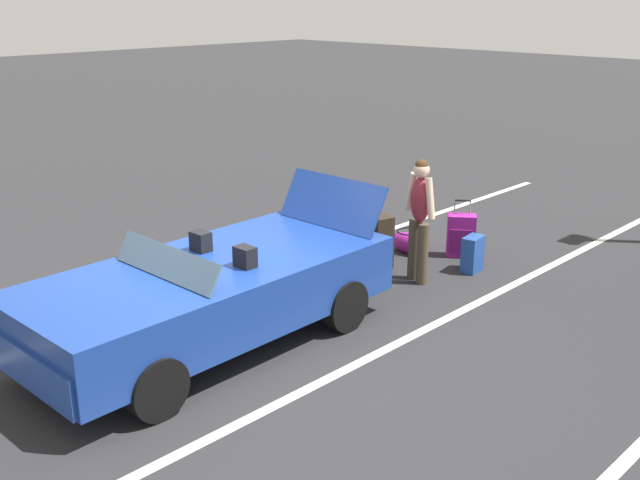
% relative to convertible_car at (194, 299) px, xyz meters
% --- Properties ---
extents(ground_plane, '(80.00, 80.00, 0.00)m').
position_rel_convertible_car_xyz_m(ground_plane, '(-0.20, -0.00, -0.59)').
color(ground_plane, '#28282B').
extents(lot_line_near, '(18.00, 0.12, 0.01)m').
position_rel_convertible_car_xyz_m(lot_line_near, '(-0.20, -1.25, -0.59)').
color(lot_line_near, silver).
rests_on(lot_line_near, ground_plane).
extents(lot_line_mid, '(18.00, 0.12, 0.01)m').
position_rel_convertible_car_xyz_m(lot_line_mid, '(-0.20, 1.45, -0.59)').
color(lot_line_mid, silver).
rests_on(lot_line_mid, ground_plane).
extents(convertible_car, '(4.24, 1.90, 1.51)m').
position_rel_convertible_car_xyz_m(convertible_car, '(0.00, 0.00, 0.00)').
color(convertible_car, navy).
rests_on(convertible_car, ground_plane).
extents(suitcase_large_black, '(0.40, 0.54, 0.96)m').
position_rel_convertible_car_xyz_m(suitcase_large_black, '(-3.37, -0.34, -0.22)').
color(suitcase_large_black, '#2D2319').
rests_on(suitcase_large_black, ground_plane).
extents(suitcase_medium_bright, '(0.43, 0.46, 0.83)m').
position_rel_convertible_car_xyz_m(suitcase_medium_bright, '(-4.52, 0.28, -0.28)').
color(suitcase_medium_bright, '#991E8C').
rests_on(suitcase_medium_bright, ground_plane).
extents(suitcase_small_carryon, '(0.36, 0.25, 0.50)m').
position_rel_convertible_car_xyz_m(suitcase_small_carryon, '(-4.10, 0.76, -0.34)').
color(suitcase_small_carryon, '#1E479E').
rests_on(suitcase_small_carryon, ground_plane).
extents(duffel_bag, '(0.38, 0.64, 0.34)m').
position_rel_convertible_car_xyz_m(duffel_bag, '(-4.10, -0.34, -0.43)').
color(duffel_bag, '#991E8C').
rests_on(duffel_bag, ground_plane).
extents(traveler_person, '(0.30, 0.60, 1.65)m').
position_rel_convertible_car_xyz_m(traveler_person, '(-3.28, 0.45, 0.34)').
color(traveler_person, '#4C3F2D').
rests_on(traveler_person, ground_plane).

